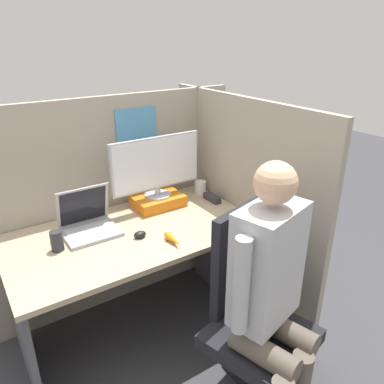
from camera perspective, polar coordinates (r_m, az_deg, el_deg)
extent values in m
plane|color=#3D3D42|center=(2.41, -3.34, -25.52)|extent=(12.00, 12.00, 0.00)
cube|color=gray|center=(2.57, -12.89, -2.36)|extent=(1.93, 0.04, 1.46)
cube|color=#4C8EB7|center=(2.48, -8.33, 7.60)|extent=(0.28, 0.01, 0.44)
cube|color=gray|center=(2.52, 7.19, -2.38)|extent=(0.04, 1.43, 1.46)
cube|color=tan|center=(2.22, -8.91, -6.24)|extent=(1.43, 0.78, 0.03)
cube|color=#4C4C51|center=(2.30, -24.58, -18.57)|extent=(0.03, 0.66, 0.72)
cube|color=#4C4C51|center=(2.72, 4.75, -9.21)|extent=(0.03, 0.66, 0.72)
cube|color=orange|center=(2.49, -5.22, -1.33)|extent=(0.32, 0.23, 0.07)
cylinder|color=#B2B2B7|center=(2.48, -5.25, -0.43)|extent=(0.17, 0.17, 0.01)
cylinder|color=#B2B2B7|center=(2.46, -5.28, 0.29)|extent=(0.04, 0.04, 0.06)
cube|color=#B2B2B7|center=(2.40, -5.50, 4.41)|extent=(0.62, 0.02, 0.34)
cube|color=silver|center=(2.39, -5.34, 4.33)|extent=(0.60, 0.00, 0.32)
cube|color=#99999E|center=(2.23, -15.12, -5.98)|extent=(0.30, 0.25, 0.02)
cube|color=silver|center=(2.24, -15.31, -5.52)|extent=(0.26, 0.14, 0.00)
cube|color=#99999E|center=(2.25, -16.27, -2.03)|extent=(0.30, 0.08, 0.25)
cube|color=black|center=(2.25, -16.23, -2.08)|extent=(0.27, 0.06, 0.22)
ellipsoid|color=black|center=(2.14, -7.94, -6.43)|extent=(0.07, 0.05, 0.04)
cube|color=#2D2D33|center=(2.56, 3.07, -0.93)|extent=(0.05, 0.15, 0.04)
cone|color=orange|center=(2.05, -2.72, -7.37)|extent=(0.05, 0.13, 0.05)
cylinder|color=green|center=(2.11, -3.80, -6.49)|extent=(0.03, 0.02, 0.03)
cube|color=black|center=(2.38, 11.60, -26.47)|extent=(0.28, 0.11, 0.04)
cube|color=black|center=(2.36, 7.17, -26.47)|extent=(0.05, 0.28, 0.04)
cylinder|color=gray|center=(2.14, 9.96, -25.28)|extent=(0.05, 0.05, 0.37)
cube|color=black|center=(1.99, 10.43, -21.07)|extent=(0.56, 0.56, 0.07)
cube|color=black|center=(1.97, 7.44, -9.59)|extent=(0.44, 0.16, 0.56)
cylinder|color=brown|center=(1.80, 10.92, -22.97)|extent=(0.19, 0.33, 0.11)
cylinder|color=brown|center=(1.91, 13.90, -19.79)|extent=(0.19, 0.33, 0.11)
cube|color=#B2B2B7|center=(1.72, 11.45, -10.81)|extent=(0.38, 0.28, 0.56)
sphere|color=#D8A884|center=(1.54, 12.60, 1.39)|extent=(0.18, 0.18, 0.18)
cylinder|color=#B2B2B7|center=(1.57, 7.52, -14.09)|extent=(0.07, 0.07, 0.45)
cylinder|color=#B2B2B7|center=(1.88, 14.69, -8.03)|extent=(0.07, 0.07, 0.45)
cylinder|color=white|center=(2.68, 1.27, 0.78)|extent=(0.08, 0.08, 0.09)
cylinder|color=#28282D|center=(2.11, -19.90, -7.00)|extent=(0.06, 0.06, 0.11)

